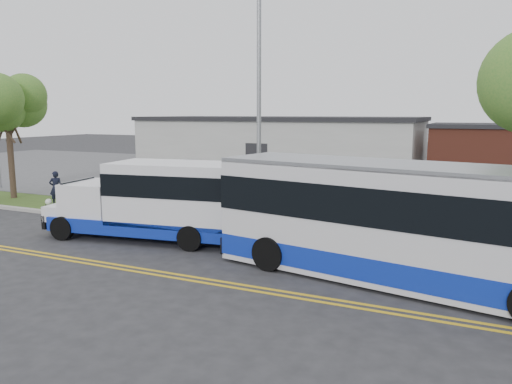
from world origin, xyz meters
The scene contains 17 objects.
ground centered at (0.00, 0.00, 0.00)m, with size 140.00×140.00×0.00m, color #28282B.
lane_line_north centered at (0.00, -3.85, 0.01)m, with size 70.00×0.12×0.01m, color gold.
lane_line_south centered at (0.00, -4.15, 0.01)m, with size 70.00×0.12×0.01m, color gold.
curb centered at (0.00, 1.10, 0.07)m, with size 80.00×0.30×0.15m, color #9E9B93.
verge centered at (0.00, 2.90, 0.05)m, with size 80.00×3.30×0.10m, color #324A18.
parking_lot centered at (0.00, 17.00, 0.05)m, with size 80.00×25.00×0.10m, color #4C4C4F.
commercial_building centered at (-6.00, 27.00, 2.18)m, with size 25.40×10.40×4.35m.
brick_wing centered at (10.50, 26.00, 1.96)m, with size 6.30×7.30×3.90m.
tree_west centered at (-12.00, 3.20, 5.12)m, with size 4.40×4.40×6.91m.
streetlight_near centered at (3.00, 2.73, 5.23)m, with size 0.35×1.53×9.50m.
shuttle_bus centered at (0.39, -0.62, 1.56)m, with size 7.87×3.50×2.92m.
transit_bus centered at (10.05, -1.80, 1.69)m, with size 12.33×4.79×3.34m.
pedestrian centered at (-8.21, 2.63, 0.96)m, with size 0.63×0.41×1.72m, color black.
parked_car_a centered at (-8.27, 10.12, 0.87)m, with size 1.62×4.66×1.53m, color #A0A3A7.
parked_car_b centered at (-7.66, 11.78, 0.82)m, with size 2.00×4.93×1.43m, color silver.
grocery_bag_left centered at (-8.51, 2.38, 0.26)m, with size 0.32×0.32×0.32m, color white.
grocery_bag_right centered at (-7.91, 2.88, 0.26)m, with size 0.32×0.32×0.32m, color white.
Camera 1 is at (11.45, -15.70, 4.73)m, focal length 35.00 mm.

